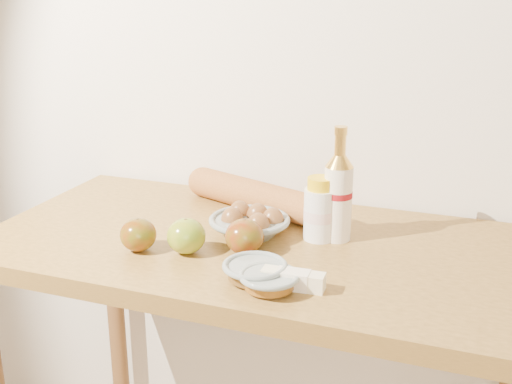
% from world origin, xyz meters
% --- Properties ---
extents(back_wall, '(3.50, 0.02, 2.60)m').
position_xyz_m(back_wall, '(0.00, 1.51, 1.30)').
color(back_wall, white).
rests_on(back_wall, ground).
extents(table, '(1.20, 0.60, 0.90)m').
position_xyz_m(table, '(0.00, 1.18, 0.78)').
color(table, '#AB7F37').
rests_on(table, ground).
extents(bourbon_bottle, '(0.06, 0.06, 0.25)m').
position_xyz_m(bourbon_bottle, '(0.15, 1.25, 1.00)').
color(bourbon_bottle, white).
rests_on(bourbon_bottle, table).
extents(cream_bottle, '(0.09, 0.09, 0.14)m').
position_xyz_m(cream_bottle, '(0.11, 1.24, 0.96)').
color(cream_bottle, white).
rests_on(cream_bottle, table).
extents(egg_bowl, '(0.21, 0.21, 0.06)m').
position_xyz_m(egg_bowl, '(-0.03, 1.21, 0.93)').
color(egg_bowl, gray).
rests_on(egg_bowl, table).
extents(baguette, '(0.45, 0.22, 0.07)m').
position_xyz_m(baguette, '(-0.07, 1.35, 0.94)').
color(baguette, '#C77D3C').
rests_on(baguette, table).
extents(apple_yellowgreen, '(0.11, 0.11, 0.07)m').
position_xyz_m(apple_yellowgreen, '(-0.12, 1.07, 0.94)').
color(apple_yellowgreen, '#A59421').
rests_on(apple_yellowgreen, table).
extents(apple_redgreen_front, '(0.08, 0.08, 0.07)m').
position_xyz_m(apple_redgreen_front, '(-0.22, 1.04, 0.93)').
color(apple_redgreen_front, maroon).
rests_on(apple_redgreen_front, table).
extents(apple_redgreen_right, '(0.08, 0.08, 0.07)m').
position_xyz_m(apple_redgreen_right, '(-0.01, 1.11, 0.94)').
color(apple_redgreen_right, '#96080C').
rests_on(apple_redgreen_right, table).
extents(sugar_bowl, '(0.16, 0.16, 0.04)m').
position_xyz_m(sugar_bowl, '(0.05, 1.00, 0.92)').
color(sugar_bowl, gray).
rests_on(sugar_bowl, table).
extents(syrup_bowl, '(0.15, 0.15, 0.03)m').
position_xyz_m(syrup_bowl, '(0.09, 0.97, 0.92)').
color(syrup_bowl, gray).
rests_on(syrup_bowl, table).
extents(butter_stick, '(0.12, 0.04, 0.03)m').
position_xyz_m(butter_stick, '(0.13, 0.99, 0.92)').
color(butter_stick, '#FDF2C4').
rests_on(butter_stick, table).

